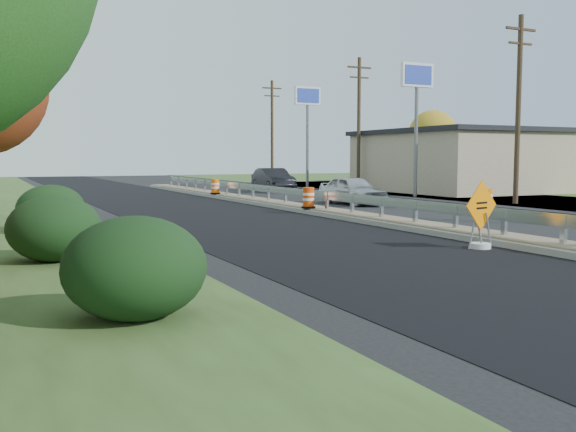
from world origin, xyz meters
name	(u,v)px	position (x,y,z in m)	size (l,w,h in m)	color
ground	(455,235)	(0.00, 0.00, 0.00)	(140.00, 140.00, 0.00)	black
milled_overlay	(211,214)	(-4.40, 10.00, 0.01)	(7.20, 120.00, 0.01)	black
median	(327,212)	(0.00, 8.00, 0.11)	(1.60, 55.00, 0.23)	gray
guardrail	(316,196)	(0.00, 9.00, 0.73)	(0.10, 46.15, 0.72)	silver
retail_building_near	(500,160)	(20.99, 20.00, 2.16)	(18.50, 12.50, 4.27)	tan
pylon_sign_mid	(417,88)	(10.50, 16.00, 6.48)	(2.20, 0.30, 7.90)	slate
pylon_sign_north	(308,105)	(10.50, 30.00, 6.48)	(2.20, 0.30, 7.90)	slate
utility_pole_smid	(518,106)	(11.50, 9.00, 4.93)	(1.90, 0.26, 9.40)	#473523
utility_pole_nmid	(359,121)	(11.50, 24.00, 4.93)	(1.90, 0.26, 9.40)	#473523
utility_pole_north	(272,130)	(11.50, 39.00, 4.93)	(1.90, 0.26, 9.40)	#473523
hedge_south	(135,267)	(-11.00, -6.00, 0.76)	(2.09, 2.09, 1.52)	black
hedge_mid	(54,228)	(-11.50, 0.00, 0.76)	(2.09, 2.09, 1.52)	black
hedge_north	(51,209)	(-11.00, 6.00, 0.76)	(2.09, 2.09, 1.52)	black
tree_far_yellow	(433,135)	(26.00, 34.00, 4.54)	(4.62, 4.62, 6.86)	#473523
caution_sign	(481,232)	(-1.41, -2.62, 0.45)	(1.25, 0.53, 1.77)	white
barrel_median_mid	(308,198)	(-0.55, 8.60, 0.65)	(0.60, 0.60, 0.87)	black
barrel_median_far	(215,187)	(-0.54, 20.43, 0.65)	(0.59, 0.59, 0.87)	black
barrel_shoulder_near	(487,200)	(7.64, 6.91, 0.45)	(0.64, 0.64, 0.94)	black
car_silver	(353,190)	(3.89, 12.33, 0.73)	(1.72, 4.27, 1.46)	silver
car_dark_mid	(273,180)	(5.44, 25.43, 0.81)	(1.72, 4.94, 1.63)	black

